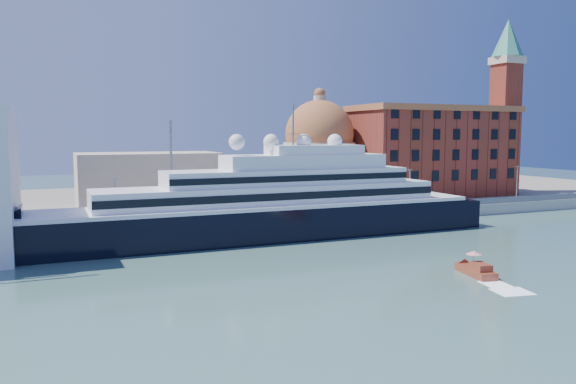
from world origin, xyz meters
name	(u,v)px	position (x,y,z in m)	size (l,w,h in m)	color
ground	(362,263)	(0.00, 0.00, 0.00)	(400.00, 400.00, 0.00)	#335853
quay	(273,220)	(0.00, 34.00, 1.25)	(180.00, 10.00, 2.50)	gray
land	(215,199)	(0.00, 75.00, 1.00)	(260.00, 72.00, 2.00)	slate
quay_fence	(282,214)	(0.00, 29.50, 3.10)	(180.00, 0.10, 1.20)	slate
superyacht	(247,212)	(-9.24, 23.00, 4.70)	(91.13, 12.63, 27.24)	black
service_barge	(29,255)	(-43.28, 19.66, 0.83)	(13.57, 7.96, 2.90)	white
water_taxi	(476,270)	(9.81, -12.07, 0.77)	(3.53, 7.10, 3.23)	maroon
warehouse	(433,151)	(52.00, 52.00, 13.79)	(43.00, 19.00, 23.25)	maroon
campanile	(506,95)	(76.00, 52.00, 28.76)	(8.40, 8.40, 47.00)	maroon
church	(261,164)	(6.39, 57.72, 10.91)	(66.00, 18.00, 25.50)	beige
lamp_posts	(212,179)	(-12.67, 32.27, 9.84)	(120.80, 2.40, 18.00)	slate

